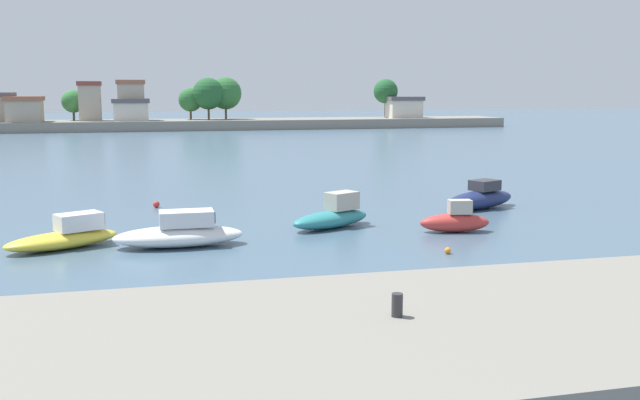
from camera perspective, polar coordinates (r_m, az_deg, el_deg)
name	(u,v)px	position (r m, az deg, el deg)	size (l,w,h in m)	color
ground_plane	(533,301)	(23.57, 16.83, -7.86)	(400.00, 400.00, 0.00)	#476075
mooring_bollard	(397,305)	(14.53, 6.27, -8.45)	(0.23, 0.23, 0.48)	#2D2D33
moored_boat_0	(66,236)	(31.77, -19.90, -2.78)	(5.08, 3.72, 1.42)	yellow
moored_boat_1	(180,233)	(30.75, -11.27, -2.67)	(5.51, 2.04, 1.54)	white
moored_boat_2	(333,216)	(34.28, 1.06, -1.28)	(4.78, 3.45, 1.69)	teal
moored_boat_3	(455,221)	(33.80, 10.91, -1.66)	(3.43, 1.56, 1.53)	#C63833
moored_boat_4	(481,198)	(40.77, 12.89, 0.16)	(5.30, 3.50, 1.60)	navy
mooring_buoy_1	(156,204)	(41.15, -13.11, -0.34)	(0.38, 0.38, 0.38)	red
mooring_buoy_3	(448,251)	(29.34, 10.30, -4.05)	(0.27, 0.27, 0.27)	orange
distant_shoreline	(198,115)	(121.56, -9.85, 6.80)	(101.54, 10.65, 8.79)	gray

